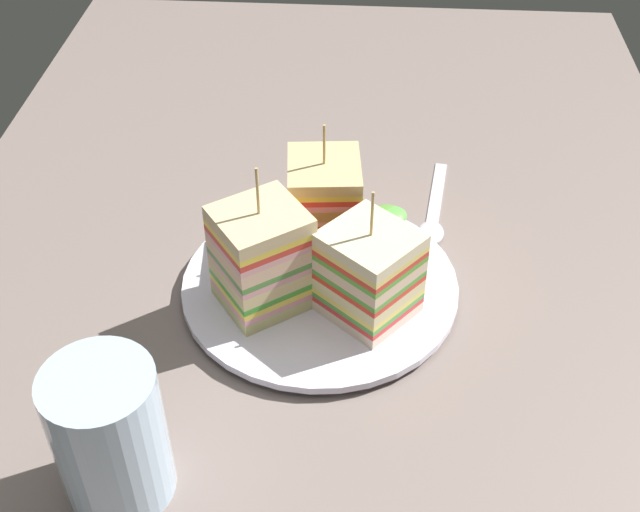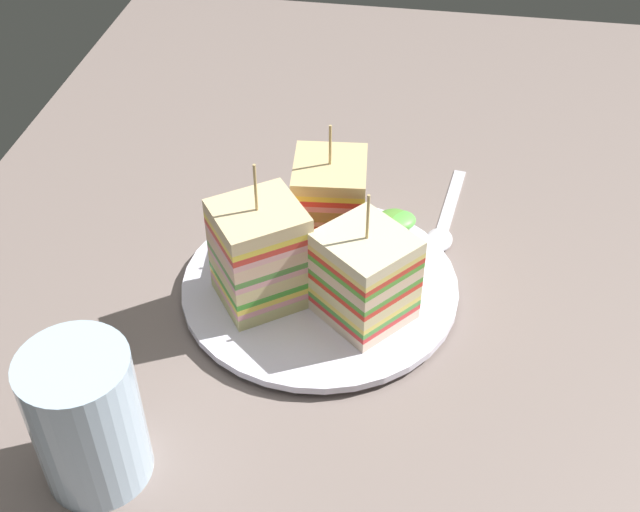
{
  "view_description": "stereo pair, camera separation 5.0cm",
  "coord_description": "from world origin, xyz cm",
  "px_view_note": "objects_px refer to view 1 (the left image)",
  "views": [
    {
      "loc": [
        52.67,
        3.6,
        49.75
      ],
      "look_at": [
        0.0,
        0.0,
        4.26
      ],
      "focal_mm": 46.1,
      "sensor_mm": 36.0,
      "label": 1
    },
    {
      "loc": [
        52.09,
        8.61,
        49.75
      ],
      "look_at": [
        0.0,
        0.0,
        4.26
      ],
      "focal_mm": 46.1,
      "sensor_mm": 36.0,
      "label": 2
    }
  ],
  "objects_px": {
    "spoon": "(432,222)",
    "sandwich_wedge_0": "(369,273)",
    "sandwich_wedge_1": "(322,205)",
    "sandwich_wedge_2": "(262,258)",
    "plate": "(320,286)",
    "chip_pile": "(321,260)",
    "drinking_glass": "(112,443)"
  },
  "relations": [
    {
      "from": "spoon",
      "to": "sandwich_wedge_0",
      "type": "bearing_deg",
      "value": -16.85
    },
    {
      "from": "sandwich_wedge_1",
      "to": "sandwich_wedge_2",
      "type": "bearing_deg",
      "value": -35.28
    },
    {
      "from": "sandwich_wedge_1",
      "to": "sandwich_wedge_2",
      "type": "xyz_separation_m",
      "value": [
        0.08,
        -0.04,
        0.0
      ]
    },
    {
      "from": "plate",
      "to": "spoon",
      "type": "height_order",
      "value": "plate"
    },
    {
      "from": "sandwich_wedge_1",
      "to": "chip_pile",
      "type": "height_order",
      "value": "sandwich_wedge_1"
    },
    {
      "from": "chip_pile",
      "to": "drinking_glass",
      "type": "xyz_separation_m",
      "value": [
        0.22,
        -0.12,
        0.02
      ]
    },
    {
      "from": "sandwich_wedge_0",
      "to": "sandwich_wedge_2",
      "type": "height_order",
      "value": "sandwich_wedge_2"
    },
    {
      "from": "sandwich_wedge_1",
      "to": "plate",
      "type": "bearing_deg",
      "value": -3.5
    },
    {
      "from": "drinking_glass",
      "to": "sandwich_wedge_1",
      "type": "bearing_deg",
      "value": 154.56
    },
    {
      "from": "spoon",
      "to": "drinking_glass",
      "type": "relative_size",
      "value": 1.27
    },
    {
      "from": "sandwich_wedge_1",
      "to": "sandwich_wedge_2",
      "type": "distance_m",
      "value": 0.09
    },
    {
      "from": "spoon",
      "to": "drinking_glass",
      "type": "distance_m",
      "value": 0.39
    },
    {
      "from": "sandwich_wedge_2",
      "to": "sandwich_wedge_1",
      "type": "bearing_deg",
      "value": 24.54
    },
    {
      "from": "plate",
      "to": "spoon",
      "type": "bearing_deg",
      "value": 135.15
    },
    {
      "from": "plate",
      "to": "sandwich_wedge_1",
      "type": "distance_m",
      "value": 0.07
    },
    {
      "from": "sandwich_wedge_2",
      "to": "chip_pile",
      "type": "bearing_deg",
      "value": 6.69
    },
    {
      "from": "plate",
      "to": "chip_pile",
      "type": "height_order",
      "value": "chip_pile"
    },
    {
      "from": "plate",
      "to": "sandwich_wedge_1",
      "type": "height_order",
      "value": "sandwich_wedge_1"
    },
    {
      "from": "sandwich_wedge_2",
      "to": "chip_pile",
      "type": "relative_size",
      "value": 1.81
    },
    {
      "from": "plate",
      "to": "sandwich_wedge_1",
      "type": "bearing_deg",
      "value": -178.09
    },
    {
      "from": "sandwich_wedge_1",
      "to": "spoon",
      "type": "distance_m",
      "value": 0.13
    },
    {
      "from": "sandwich_wedge_1",
      "to": "spoon",
      "type": "relative_size",
      "value": 0.89
    },
    {
      "from": "plate",
      "to": "sandwich_wedge_1",
      "type": "xyz_separation_m",
      "value": [
        -0.05,
        -0.0,
        0.05
      ]
    },
    {
      "from": "spoon",
      "to": "sandwich_wedge_2",
      "type": "bearing_deg",
      "value": -41.78
    },
    {
      "from": "sandwich_wedge_0",
      "to": "plate",
      "type": "bearing_deg",
      "value": 3.72
    },
    {
      "from": "drinking_glass",
      "to": "spoon",
      "type": "bearing_deg",
      "value": 143.72
    },
    {
      "from": "plate",
      "to": "sandwich_wedge_0",
      "type": "height_order",
      "value": "sandwich_wedge_0"
    },
    {
      "from": "plate",
      "to": "drinking_glass",
      "type": "relative_size",
      "value": 2.15
    },
    {
      "from": "sandwich_wedge_2",
      "to": "spoon",
      "type": "height_order",
      "value": "sandwich_wedge_2"
    },
    {
      "from": "sandwich_wedge_0",
      "to": "spoon",
      "type": "distance_m",
      "value": 0.15
    },
    {
      "from": "plate",
      "to": "drinking_glass",
      "type": "height_order",
      "value": "drinking_glass"
    },
    {
      "from": "sandwich_wedge_2",
      "to": "drinking_glass",
      "type": "xyz_separation_m",
      "value": [
        0.18,
        -0.08,
        -0.01
      ]
    }
  ]
}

